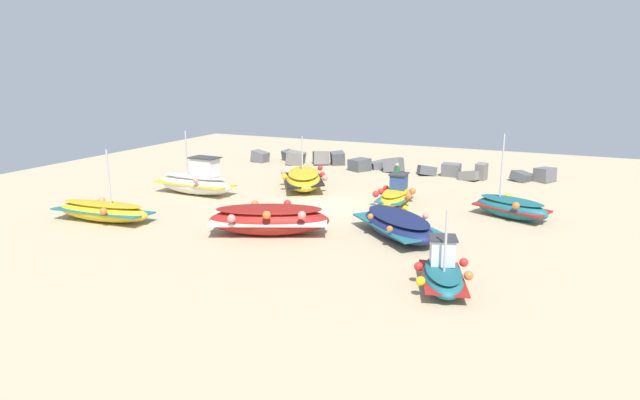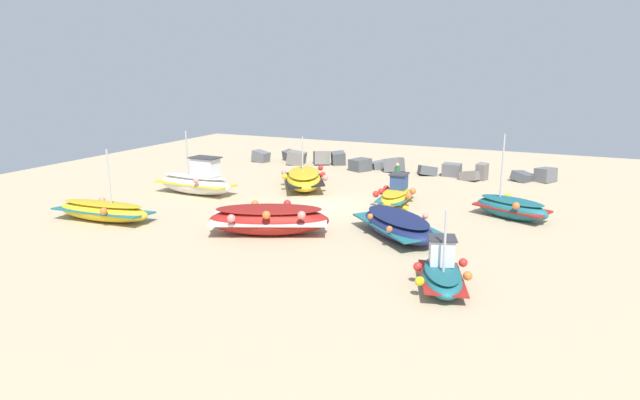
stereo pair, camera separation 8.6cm
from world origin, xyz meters
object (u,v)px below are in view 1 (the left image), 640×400
Objects in this scene: fishing_boat_0 at (511,207)px; fishing_boat_7 at (443,273)px; fishing_boat_4 at (196,181)px; person_walking at (397,175)px; fishing_boat_3 at (396,194)px; fishing_boat_5 at (103,211)px; fishing_boat_6 at (303,179)px; fishing_boat_1 at (398,225)px; fishing_boat_2 at (269,219)px.

fishing_boat_7 is (-1.04, -9.97, -0.04)m from fishing_boat_0.
fishing_boat_4 is 11.49m from person_walking.
fishing_boat_0 is 1.12× the size of fishing_boat_3.
fishing_boat_3 is 2.82m from person_walking.
fishing_boat_6 is (5.40, 10.36, 0.06)m from fishing_boat_5.
fishing_boat_0 reaches higher than fishing_boat_5.
fishing_boat_6 reaches higher than fishing_boat_3.
fishing_boat_4 reaches higher than fishing_boat_5.
fishing_boat_4 reaches higher than fishing_boat_6.
fishing_boat_0 is at bearing -85.07° from fishing_boat_1.
fishing_boat_3 is 6.22m from fishing_boat_6.
fishing_boat_7 is (3.02, -4.83, -0.03)m from fishing_boat_1.
fishing_boat_3 is 14.68m from fishing_boat_5.
fishing_boat_7 is (8.21, -2.86, -0.17)m from fishing_boat_2.
fishing_boat_5 is at bearing -57.82° from fishing_boat_6.
fishing_boat_0 is 17.00m from fishing_boat_4.
fishing_boat_2 is at bearing -174.08° from fishing_boat_5.
person_walking is (2.53, 10.37, 0.30)m from fishing_boat_2.
fishing_boat_5 is 1.47× the size of fishing_boat_7.
fishing_boat_0 reaches higher than fishing_boat_1.
fishing_boat_2 is 1.13× the size of fishing_boat_4.
fishing_boat_3 is (3.32, 7.70, -0.19)m from fishing_boat_2.
fishing_boat_4 is 6.24m from fishing_boat_6.
fishing_boat_0 is 6.55m from fishing_boat_1.
fishing_boat_0 is at bearing -98.49° from fishing_boat_3.
fishing_boat_2 is at bearing -31.23° from fishing_boat_4.
fishing_boat_7 is at bearing -24.33° from fishing_boat_4.
fishing_boat_0 is 12.16m from fishing_boat_6.
fishing_boat_2 is 9.12m from fishing_boat_4.
fishing_boat_6 is 5.52m from person_walking.
fishing_boat_7 is at bearing 165.32° from fishing_boat_1.
fishing_boat_5 is (-17.42, -8.53, -0.04)m from fishing_boat_0.
fishing_boat_3 is 0.72× the size of fishing_boat_5.
fishing_boat_7 is at bearing 4.48° from person_walking.
fishing_boat_1 is at bearing -164.76° from fishing_boat_3.
fishing_boat_3 is 11.27m from fishing_boat_4.
fishing_boat_3 is at bearing -28.72° from fishing_boat_1.
person_walking reaches higher than fishing_boat_3.
fishing_boat_7 reaches higher than fishing_boat_3.
fishing_boat_5 is at bearing -92.82° from fishing_boat_4.
fishing_boat_5 reaches higher than person_walking.
fishing_boat_4 is (-10.94, -2.69, 0.25)m from fishing_boat_3.
fishing_boat_6 is at bearing -165.21° from fishing_boat_0.
fishing_boat_0 is at bearing -24.46° from fishing_boat_7.
fishing_boat_4 is (-7.62, 5.01, 0.06)m from fishing_boat_2.
fishing_boat_7 reaches higher than fishing_boat_2.
fishing_boat_3 is (-5.93, 0.59, -0.05)m from fishing_boat_0.
fishing_boat_7 is at bearing 136.45° from fishing_boat_2.
person_walking is (-0.79, 2.67, 0.48)m from fishing_boat_3.
fishing_boat_2 is 1.05× the size of fishing_boat_6.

